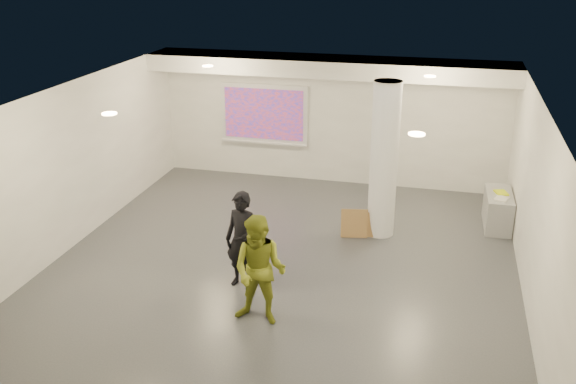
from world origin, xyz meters
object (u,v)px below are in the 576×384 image
(projection_screen, at_px, (264,115))
(credenza, at_px, (498,210))
(woman, at_px, (242,240))
(man, at_px, (260,271))
(column, at_px, (384,160))

(projection_screen, xyz_separation_m, credenza, (5.32, -1.73, -1.18))
(projection_screen, bearing_deg, woman, -77.76)
(projection_screen, height_order, man, projection_screen)
(woman, bearing_deg, column, 67.51)
(woman, height_order, man, man)
(projection_screen, xyz_separation_m, woman, (1.14, -5.26, -0.71))
(credenza, bearing_deg, woman, -141.27)
(column, bearing_deg, projection_screen, 139.44)
(column, relative_size, projection_screen, 1.43)
(credenza, bearing_deg, projection_screen, 160.56)
(column, xyz_separation_m, woman, (-1.96, -2.60, -0.68))
(projection_screen, bearing_deg, column, -40.56)
(column, distance_m, credenza, 2.67)
(credenza, xyz_separation_m, woman, (-4.18, -3.52, 0.47))
(column, bearing_deg, credenza, 22.54)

